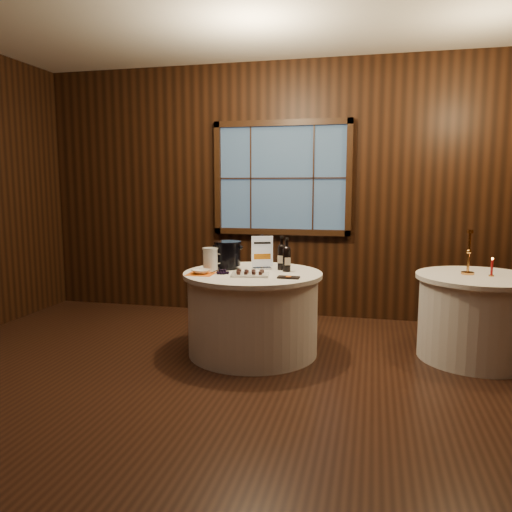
% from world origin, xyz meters
% --- Properties ---
extents(ground, '(6.00, 6.00, 0.00)m').
position_xyz_m(ground, '(0.00, 0.00, 0.00)').
color(ground, black).
rests_on(ground, ground).
extents(back_wall, '(6.00, 0.10, 3.00)m').
position_xyz_m(back_wall, '(0.00, 2.48, 1.54)').
color(back_wall, black).
rests_on(back_wall, ground).
extents(main_table, '(1.28, 1.28, 0.77)m').
position_xyz_m(main_table, '(0.00, 1.00, 0.39)').
color(main_table, silver).
rests_on(main_table, ground).
extents(side_table, '(1.08, 1.08, 0.77)m').
position_xyz_m(side_table, '(2.00, 1.30, 0.39)').
color(side_table, silver).
rests_on(side_table, ground).
extents(sign_stand, '(0.20, 0.16, 0.33)m').
position_xyz_m(sign_stand, '(0.05, 1.17, 0.88)').
color(sign_stand, silver).
rests_on(sign_stand, main_table).
extents(port_bottle_left, '(0.08, 0.08, 0.32)m').
position_xyz_m(port_bottle_left, '(0.23, 1.19, 0.91)').
color(port_bottle_left, black).
rests_on(port_bottle_left, main_table).
extents(port_bottle_right, '(0.07, 0.09, 0.31)m').
position_xyz_m(port_bottle_right, '(0.30, 1.11, 0.91)').
color(port_bottle_right, black).
rests_on(port_bottle_right, main_table).
extents(ice_bucket, '(0.26, 0.26, 0.27)m').
position_xyz_m(ice_bucket, '(-0.28, 1.13, 0.91)').
color(ice_bucket, black).
rests_on(ice_bucket, main_table).
extents(chocolate_plate, '(0.36, 0.27, 0.05)m').
position_xyz_m(chocolate_plate, '(0.02, 0.82, 0.79)').
color(chocolate_plate, silver).
rests_on(chocolate_plate, main_table).
extents(chocolate_box, '(0.19, 0.10, 0.02)m').
position_xyz_m(chocolate_box, '(0.37, 0.77, 0.78)').
color(chocolate_box, black).
rests_on(chocolate_box, main_table).
extents(grape_bunch, '(0.18, 0.08, 0.04)m').
position_xyz_m(grape_bunch, '(-0.24, 0.83, 0.79)').
color(grape_bunch, black).
rests_on(grape_bunch, main_table).
extents(glass_pitcher, '(0.20, 0.15, 0.22)m').
position_xyz_m(glass_pitcher, '(-0.41, 1.00, 0.88)').
color(glass_pitcher, white).
rests_on(glass_pitcher, main_table).
extents(orange_napkin, '(0.24, 0.24, 0.00)m').
position_xyz_m(orange_napkin, '(-0.43, 0.79, 0.77)').
color(orange_napkin, '#DD5E12').
rests_on(orange_napkin, main_table).
extents(cracker_bowl, '(0.19, 0.19, 0.04)m').
position_xyz_m(cracker_bowl, '(-0.43, 0.79, 0.79)').
color(cracker_bowl, silver).
rests_on(cracker_bowl, orange_napkin).
extents(brass_candlestick, '(0.11, 0.11, 0.40)m').
position_xyz_m(brass_candlestick, '(1.91, 1.34, 0.92)').
color(brass_candlestick, '#C7853E').
rests_on(brass_candlestick, side_table).
extents(red_candle, '(0.05, 0.05, 0.17)m').
position_xyz_m(red_candle, '(2.10, 1.27, 0.84)').
color(red_candle, '#C7853E').
rests_on(red_candle, side_table).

